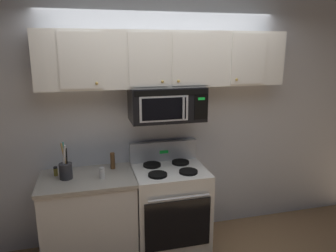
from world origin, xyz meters
TOP-DOWN VIEW (x-y plane):
  - back_wall at (0.00, 0.79)m, footprint 5.20×0.10m
  - stove_range at (0.00, 0.42)m, footprint 0.76×0.69m
  - over_range_microwave at (-0.00, 0.54)m, footprint 0.76×0.43m
  - upper_cabinets at (-0.00, 0.57)m, footprint 2.50×0.36m
  - counter_segment at (-0.84, 0.43)m, footprint 0.93×0.65m
  - utensil_crock_charcoal at (-1.04, 0.44)m, footprint 0.12×0.12m
  - salt_shaker at (-0.70, 0.35)m, footprint 0.05×0.05m
  - pepper_mill at (-0.57, 0.59)m, footprint 0.05×0.05m
  - spice_jar at (-1.14, 0.54)m, footprint 0.04×0.04m

SIDE VIEW (x-z plane):
  - counter_segment at x=-0.84m, z-range 0.00..0.90m
  - stove_range at x=0.00m, z-range -0.09..1.03m
  - spice_jar at x=-1.14m, z-range 0.90..0.99m
  - salt_shaker at x=-0.70m, z-range 0.90..1.01m
  - pepper_mill at x=-0.57m, z-range 0.90..1.07m
  - utensil_crock_charcoal at x=-1.04m, z-range 0.80..1.18m
  - back_wall at x=0.00m, z-range 0.00..2.70m
  - over_range_microwave at x=0.00m, z-range 1.40..1.75m
  - upper_cabinets at x=0.00m, z-range 1.75..2.30m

